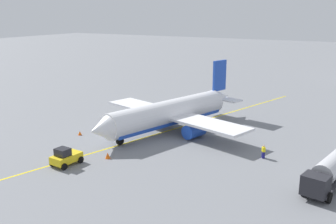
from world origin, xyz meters
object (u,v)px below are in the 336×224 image
at_px(airplane, 170,113).
at_px(fuel_tanker, 329,172).
at_px(refueling_worker, 263,152).
at_px(safety_cone_wingtip, 108,156).
at_px(pushback_tug, 66,157).
at_px(safety_cone_nose, 80,133).

distance_m(airplane, fuel_tanker, 25.91).
relative_size(refueling_worker, safety_cone_wingtip, 2.30).
relative_size(fuel_tanker, pushback_tug, 2.73).
bearing_deg(airplane, pushback_tug, -12.78).
distance_m(safety_cone_nose, safety_cone_wingtip, 10.94).
height_order(fuel_tanker, safety_cone_nose, fuel_tanker).
distance_m(airplane, pushback_tug, 18.85).
height_order(refueling_worker, safety_cone_wingtip, refueling_worker).
relative_size(refueling_worker, safety_cone_nose, 2.77).
relative_size(airplane, refueling_worker, 16.87).
bearing_deg(pushback_tug, refueling_worker, 124.56).
xyz_separation_m(refueling_worker, safety_cone_nose, (4.21, -26.42, -0.51)).
bearing_deg(airplane, fuel_tanker, 68.62).
xyz_separation_m(pushback_tug, safety_cone_wingtip, (-4.11, 3.08, -0.64)).
bearing_deg(airplane, safety_cone_wingtip, -4.32).
bearing_deg(safety_cone_wingtip, safety_cone_nose, -120.06).
xyz_separation_m(refueling_worker, safety_cone_wingtip, (9.68, -16.95, -0.45)).
bearing_deg(airplane, refueling_worker, 74.15).
bearing_deg(fuel_tanker, refueling_worker, -120.90).
bearing_deg(safety_cone_wingtip, pushback_tug, -36.84).
distance_m(pushback_tug, safety_cone_wingtip, 5.18).
relative_size(safety_cone_nose, safety_cone_wingtip, 0.83).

